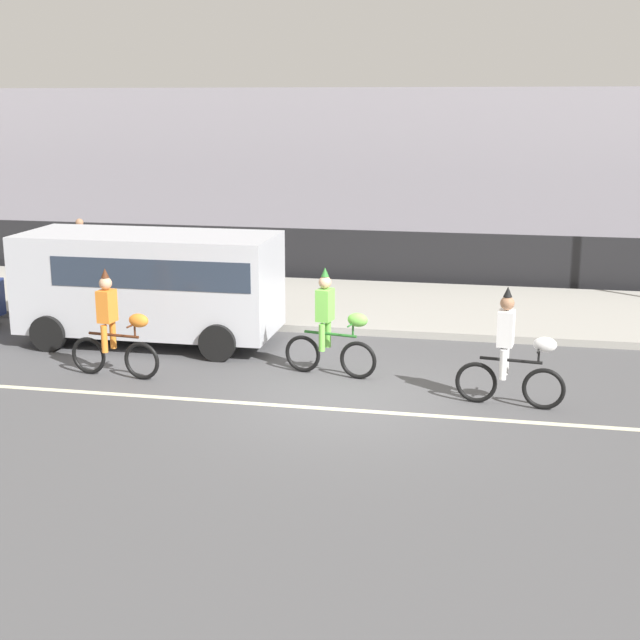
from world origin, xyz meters
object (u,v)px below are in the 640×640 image
(parked_van_silver, at_px, (153,279))
(pedestrian_onlooker, at_px, (81,248))
(parade_cyclist_lime, at_px, (331,329))
(parade_cyclist_orange, at_px, (114,330))
(parade_cyclist_zebra, at_px, (512,355))

(parked_van_silver, bearing_deg, pedestrian_onlooker, 129.06)
(parade_cyclist_lime, bearing_deg, parked_van_silver, 159.06)
(parade_cyclist_lime, xyz_separation_m, parked_van_silver, (-3.84, 1.47, 0.44))
(parade_cyclist_orange, distance_m, parade_cyclist_lime, 3.75)
(parade_cyclist_orange, bearing_deg, parked_van_silver, 94.46)
(parade_cyclist_orange, xyz_separation_m, parade_cyclist_lime, (3.66, 0.82, 0.00))
(parked_van_silver, distance_m, pedestrian_onlooker, 6.18)
(parade_cyclist_lime, distance_m, parade_cyclist_zebra, 3.24)
(parade_cyclist_zebra, xyz_separation_m, parked_van_silver, (-6.92, 2.49, 0.44))
(parade_cyclist_zebra, distance_m, pedestrian_onlooker, 13.04)
(parade_cyclist_lime, height_order, pedestrian_onlooker, parade_cyclist_lime)
(parade_cyclist_zebra, bearing_deg, parade_cyclist_lime, 161.64)
(parade_cyclist_orange, bearing_deg, pedestrian_onlooker, 119.88)
(parade_cyclist_orange, xyz_separation_m, pedestrian_onlooker, (-4.07, 7.09, 0.17))
(parade_cyclist_orange, distance_m, parade_cyclist_zebra, 6.74)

